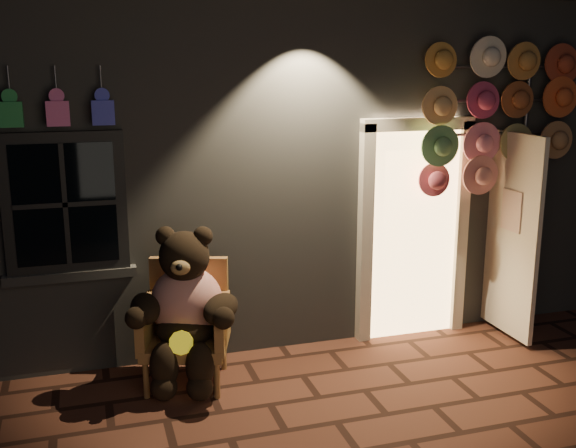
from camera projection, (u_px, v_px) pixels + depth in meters
name	position (u px, v px, depth m)	size (l,w,h in m)	color
ground	(337.00, 422.00, 5.18)	(60.00, 60.00, 0.00)	#522C1F
shop_building	(225.00, 142.00, 8.49)	(7.30, 5.95, 3.51)	slate
wicker_armchair	(187.00, 323.00, 5.79)	(0.86, 0.82, 1.04)	brown
teddy_bear	(185.00, 308.00, 5.62)	(0.94, 0.87, 1.36)	#B52213
hat_rack	(496.00, 114.00, 6.45)	(1.64, 0.22, 2.90)	#59595E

